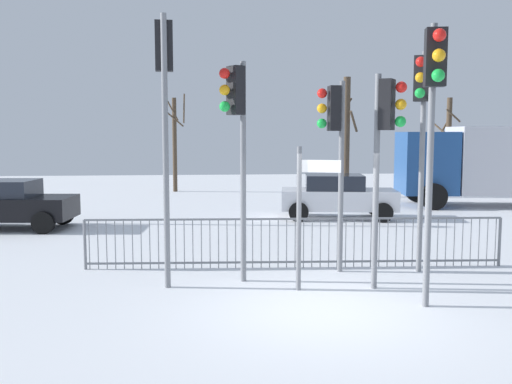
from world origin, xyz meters
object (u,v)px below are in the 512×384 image
traffic_light_mid_left (165,90)px  bare_tree_right (346,135)px  direction_sign_post (303,210)px  delivery_truck (494,162)px  bare_tree_left (448,141)px  traffic_light_foreground_left (334,133)px  bare_tree_centre (175,141)px  traffic_light_foreground_right (422,112)px  car_black_mid (7,204)px  traffic_light_mid_right (385,133)px  traffic_light_rear_right (237,121)px  car_white_near (337,196)px  traffic_light_rear_left (434,101)px

traffic_light_mid_left → bare_tree_right: bearing=60.9°
direction_sign_post → bare_tree_right: size_ratio=0.49×
delivery_truck → bare_tree_left: (1.60, 7.89, 0.70)m
traffic_light_foreground_left → bare_tree_centre: (-4.08, 16.49, -0.42)m
traffic_light_foreground_right → car_black_mid: bearing=0.2°
traffic_light_mid_right → traffic_light_rear_right: traffic_light_rear_right is taller
traffic_light_mid_right → bare_tree_right: bare_tree_right is taller
traffic_light_rear_right → car_white_near: traffic_light_rear_right is taller
traffic_light_rear_right → traffic_light_mid_left: bearing=63.1°
traffic_light_mid_right → bare_tree_left: size_ratio=0.83×
car_black_mid → delivery_truck: bearing=17.3°
bare_tree_centre → bare_tree_right: (7.74, -2.92, 0.31)m
traffic_light_foreground_right → bare_tree_right: 13.96m
traffic_light_rear_left → car_black_mid: (-9.52, 8.61, -2.59)m
traffic_light_rear_left → traffic_light_mid_left: traffic_light_mid_left is taller
traffic_light_mid_left → bare_tree_right: (6.99, 14.33, -0.88)m
traffic_light_foreground_left → traffic_light_mid_left: traffic_light_mid_left is taller
direction_sign_post → bare_tree_right: bare_tree_right is taller
bare_tree_left → direction_sign_post: bearing=-120.2°
direction_sign_post → bare_tree_centre: bearing=119.8°
direction_sign_post → delivery_truck: size_ratio=0.36×
traffic_light_rear_left → traffic_light_rear_right: size_ratio=1.09×
traffic_light_mid_right → bare_tree_right: 15.26m
bare_tree_right → traffic_light_foreground_right: bearing=-98.0°
traffic_light_rear_right → bare_tree_left: 22.05m
traffic_light_foreground_left → car_white_near: bearing=-14.7°
bare_tree_right → delivery_truck: bearing=-37.3°
traffic_light_mid_right → bare_tree_centre: bearing=-131.8°
delivery_truck → bare_tree_left: 8.08m
traffic_light_mid_left → traffic_light_rear_right: (1.32, 0.11, -0.56)m
traffic_light_mid_left → delivery_truck: (11.93, 10.57, -1.90)m
direction_sign_post → car_black_mid: size_ratio=0.67×
traffic_light_rear_left → direction_sign_post: 2.92m
bare_tree_left → bare_tree_right: bearing=-147.7°
direction_sign_post → delivery_truck: bearing=69.2°
traffic_light_mid_right → traffic_light_foreground_right: 1.64m
bare_tree_right → traffic_light_mid_right: bearing=-101.5°
traffic_light_foreground_left → car_black_mid: bearing=54.0°
traffic_light_foreground_left → traffic_light_mid_left: size_ratio=0.78×
traffic_light_foreground_left → bare_tree_left: bearing=-30.7°
traffic_light_foreground_left → car_white_near: size_ratio=0.97×
delivery_truck → bare_tree_centre: (-12.68, 6.68, 0.71)m
traffic_light_rear_left → direction_sign_post: bearing=-23.5°
traffic_light_mid_right → car_black_mid: 11.95m
traffic_light_mid_right → bare_tree_centre: size_ratio=0.81×
car_black_mid → bare_tree_centre: 11.50m
traffic_light_mid_left → delivery_truck: 16.05m
bare_tree_centre → bare_tree_right: bare_tree_right is taller
delivery_truck → bare_tree_left: size_ratio=1.55×
traffic_light_rear_right → direction_sign_post: size_ratio=1.60×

